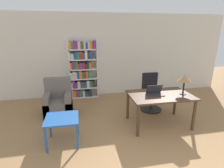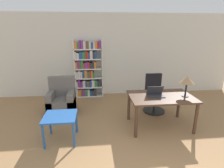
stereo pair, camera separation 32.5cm
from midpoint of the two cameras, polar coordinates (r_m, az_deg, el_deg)
The scene contains 8 objects.
wall_back at distance 5.97m, azimuth -1.36°, elevation 9.31°, with size 8.00×0.06×2.70m.
desk at distance 4.13m, azimuth 13.20°, elevation -4.66°, with size 1.41×0.91×0.76m.
laptop at distance 4.03m, azimuth 11.57°, elevation -2.83°, with size 0.37×0.23×0.23m.
table_lamp at distance 4.16m, azimuth 20.61°, elevation 1.69°, with size 0.32×0.32×0.46m.
office_chair at distance 4.99m, azimuth 10.67°, elevation -3.45°, with size 0.59×0.59×1.03m.
side_table_blue at distance 3.62m, azimuth -18.54°, elevation -11.61°, with size 0.63×0.58×0.55m.
armchair at distance 4.93m, azimuth -18.87°, elevation -5.84°, with size 0.70×0.66×0.95m.
bookshelf at distance 5.78m, azimuth -11.36°, elevation 4.45°, with size 0.92×0.28×1.88m.
Camera 1 is at (-1.13, -1.28, 2.15)m, focal length 28.00 mm.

